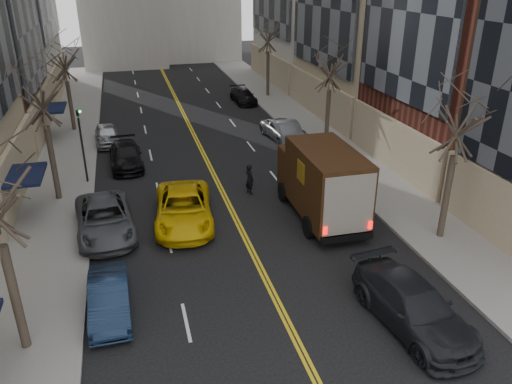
% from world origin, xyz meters
% --- Properties ---
extents(sidewalk_left, '(4.00, 66.00, 0.15)m').
position_xyz_m(sidewalk_left, '(-9.00, 27.00, 0.07)').
color(sidewalk_left, slate).
rests_on(sidewalk_left, ground).
extents(sidewalk_right, '(4.00, 66.00, 0.15)m').
position_xyz_m(sidewalk_right, '(9.00, 27.00, 0.07)').
color(sidewalk_right, slate).
rests_on(sidewalk_right, ground).
extents(tree_lf_mid, '(3.20, 3.20, 8.91)m').
position_xyz_m(tree_lf_mid, '(-8.80, 20.00, 6.60)').
color(tree_lf_mid, '#382D23').
rests_on(tree_lf_mid, sidewalk_left).
extents(tree_lf_far, '(3.20, 3.20, 8.12)m').
position_xyz_m(tree_lf_far, '(-8.80, 33.00, 6.02)').
color(tree_lf_far, '#382D23').
rests_on(tree_lf_far, sidewalk_left).
extents(tree_rt_near, '(3.20, 3.20, 8.71)m').
position_xyz_m(tree_rt_near, '(8.80, 11.00, 6.45)').
color(tree_rt_near, '#382D23').
rests_on(tree_rt_near, sidewalk_right).
extents(tree_rt_mid, '(3.20, 3.20, 8.32)m').
position_xyz_m(tree_rt_mid, '(8.80, 25.00, 6.17)').
color(tree_rt_mid, '#382D23').
rests_on(tree_rt_mid, sidewalk_right).
extents(tree_rt_far, '(3.20, 3.20, 9.11)m').
position_xyz_m(tree_rt_far, '(8.80, 40.00, 6.74)').
color(tree_rt_far, '#382D23').
rests_on(tree_rt_far, sidewalk_right).
extents(traffic_signal, '(0.29, 0.26, 4.70)m').
position_xyz_m(traffic_signal, '(-7.39, 22.00, 2.82)').
color(traffic_signal, black).
rests_on(traffic_signal, sidewalk_left).
extents(ups_truck, '(2.90, 6.92, 3.77)m').
position_xyz_m(ups_truck, '(4.20, 14.55, 1.90)').
color(ups_truck, black).
rests_on(ups_truck, ground).
extents(observer_sedan, '(2.83, 5.75, 1.61)m').
position_xyz_m(observer_sedan, '(4.20, 5.81, 0.80)').
color(observer_sedan, black).
rests_on(observer_sedan, ground).
extents(taxi, '(3.34, 6.14, 1.63)m').
position_xyz_m(taxi, '(-2.56, 15.61, 0.82)').
color(taxi, '#DCAF09').
rests_on(taxi, ground).
extents(pedestrian, '(0.61, 0.73, 1.71)m').
position_xyz_m(pedestrian, '(1.45, 18.25, 0.86)').
color(pedestrian, black).
rests_on(pedestrian, ground).
extents(parked_lf_b, '(1.46, 4.07, 1.33)m').
position_xyz_m(parked_lf_b, '(-6.09, 9.23, 0.67)').
color(parked_lf_b, '#111F37').
rests_on(parked_lf_b, ground).
extents(parked_lf_c, '(3.03, 5.75, 1.54)m').
position_xyz_m(parked_lf_c, '(-6.30, 15.50, 0.77)').
color(parked_lf_c, '#46484E').
rests_on(parked_lf_c, ground).
extents(parked_lf_d, '(2.14, 4.88, 1.40)m').
position_xyz_m(parked_lf_d, '(-5.10, 24.32, 0.70)').
color(parked_lf_d, black).
rests_on(parked_lf_d, ground).
extents(parked_lf_e, '(1.83, 4.09, 1.36)m').
position_xyz_m(parked_lf_e, '(-6.30, 29.17, 0.68)').
color(parked_lf_e, '#9B9FA2').
rests_on(parked_lf_e, ground).
extents(parked_rt_a, '(1.66, 4.54, 1.49)m').
position_xyz_m(parked_rt_a, '(6.30, 26.09, 0.74)').
color(parked_rt_a, '#4B4D52').
rests_on(parked_rt_a, ground).
extents(parked_rt_b, '(2.87, 5.09, 1.34)m').
position_xyz_m(parked_rt_b, '(6.30, 26.98, 0.67)').
color(parked_rt_b, '#9A9CA1').
rests_on(parked_rt_b, ground).
extents(parked_rt_c, '(1.97, 4.48, 1.28)m').
position_xyz_m(parked_rt_c, '(5.92, 38.22, 0.64)').
color(parked_rt_c, black).
rests_on(parked_rt_c, ground).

